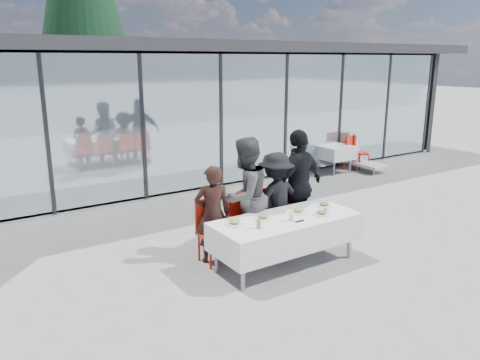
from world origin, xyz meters
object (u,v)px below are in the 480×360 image
object	(u,v)px
plate_b	(263,217)
diner_d	(299,186)
diner_b	(245,197)
plate_d	(324,205)
spare_chair_a	(357,150)
lounger	(361,160)
dining_table	(286,231)
diner_chair_a	(212,227)
spare_chair_b	(347,151)
diner_chair_c	(274,214)
diner_chair_b	(244,220)
plate_c	(298,211)
diner_c	(276,200)
juice_bottle	(259,224)
plate_a	(234,223)
spare_table_right	(335,152)
plate_extra	(322,213)
diner_a	(213,214)
diner_chair_d	(296,209)
folded_eyeglasses	(300,221)

from	to	relation	value
plate_b	diner_d	bearing A→B (deg)	25.95
diner_b	plate_d	size ratio (longest dim) A/B	6.84
spare_chair_a	lounger	bearing A→B (deg)	-71.43
dining_table	diner_chair_a	bearing A→B (deg)	138.51
plate_b	spare_chair_b	world-z (taller)	spare_chair_b
plate_d	diner_chair_c	bearing A→B (deg)	129.42
diner_b	diner_chair_b	world-z (taller)	diner_b
diner_b	plate_b	size ratio (longest dim) A/B	6.84
plate_d	spare_chair_b	size ratio (longest dim) A/B	0.28
diner_b	plate_b	bearing A→B (deg)	66.41
diner_chair_c	plate_c	size ratio (longest dim) A/B	3.53
diner_c	plate_d	bearing A→B (deg)	130.74
diner_chair_a	plate_c	bearing A→B (deg)	-29.38
dining_table	juice_bottle	bearing A→B (deg)	-166.49
plate_a	spare_table_right	world-z (taller)	plate_a
plate_extra	diner_chair_c	bearing A→B (deg)	102.39
plate_d	lounger	world-z (taller)	plate_d
plate_d	lounger	xyz separation A→B (m)	(4.94, 3.75, -0.52)
diner_a	spare_table_right	world-z (taller)	diner_a
diner_chair_d	diner_chair_c	bearing A→B (deg)	180.00
diner_chair_c	diner_chair_b	bearing A→B (deg)	180.00
plate_c	spare_chair_b	world-z (taller)	spare_chair_b
diner_c	plate_extra	size ratio (longest dim) A/B	5.74
diner_chair_b	folded_eyeglasses	size ratio (longest dim) A/B	6.96
juice_bottle	spare_chair_b	bearing A→B (deg)	34.74
plate_a	diner_c	bearing A→B (deg)	24.86
juice_bottle	spare_chair_b	xyz separation A→B (m)	(6.05, 4.19, -0.28)
diner_c	diner_chair_c	distance (m)	0.26
diner_c	diner_chair_d	distance (m)	0.55
diner_b	folded_eyeglasses	xyz separation A→B (m)	(0.32, -0.95, -0.19)
lounger	diner_a	bearing A→B (deg)	-154.66
plate_extra	spare_chair_b	xyz separation A→B (m)	(4.90, 4.23, -0.24)
diner_d	diner_chair_a	bearing A→B (deg)	-13.95
plate_extra	folded_eyeglasses	world-z (taller)	plate_extra
diner_b	plate_extra	xyz separation A→B (m)	(0.81, -0.89, -0.17)
diner_chair_b	diner_d	size ratio (longest dim) A/B	0.51
plate_a	spare_table_right	xyz separation A→B (m)	(5.70, 3.81, -0.22)
diner_b	spare_chair_b	world-z (taller)	diner_b
dining_table	spare_chair_a	bearing A→B (deg)	34.68
plate_a	folded_eyeglasses	xyz separation A→B (m)	(0.86, -0.42, -0.02)
spare_chair_a	spare_chair_b	bearing A→B (deg)	168.94
diner_a	dining_table	bearing A→B (deg)	159.79
spare_chair_b	juice_bottle	bearing A→B (deg)	-145.26
diner_chair_c	spare_table_right	world-z (taller)	diner_chair_c
plate_b	plate_extra	distance (m)	0.92
diner_chair_d	spare_chair_a	world-z (taller)	same
folded_eyeglasses	spare_chair_a	distance (m)	7.10
diner_chair_a	lounger	bearing A→B (deg)	25.06
diner_b	spare_chair_a	bearing A→B (deg)	-169.78
diner_chair_a	diner_chair_d	bearing A→B (deg)	0.00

